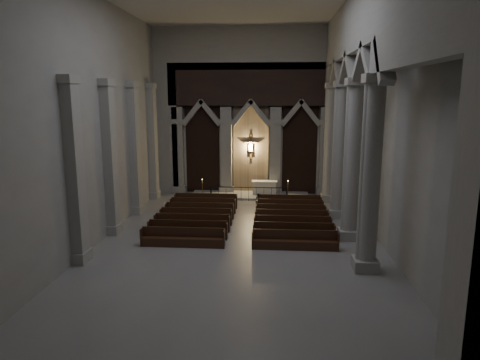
{
  "coord_description": "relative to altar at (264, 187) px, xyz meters",
  "views": [
    {
      "loc": [
        1.52,
        -19.72,
        7.17
      ],
      "look_at": [
        -0.16,
        3.0,
        2.69
      ],
      "focal_mm": 32.0,
      "sensor_mm": 36.0,
      "label": 1
    }
  ],
  "objects": [
    {
      "name": "sanctuary_step",
      "position": [
        -1.06,
        -0.31,
        -0.55
      ],
      "size": [
        8.5,
        2.6,
        0.15
      ],
      "primitive_type": "cube",
      "color": "#A6A39B",
      "rests_on": "ground"
    },
    {
      "name": "left_pilasters",
      "position": [
        -7.81,
        -7.41,
        3.29
      ],
      "size": [
        0.6,
        13.0,
        8.03
      ],
      "color": "#A6A39B",
      "rests_on": "ground"
    },
    {
      "name": "pews",
      "position": [
        -1.06,
        -7.43,
        -0.32
      ],
      "size": [
        9.5,
        7.84,
        0.91
      ],
      "color": "black",
      "rests_on": "ground"
    },
    {
      "name": "candle_stand_right",
      "position": [
        1.64,
        -1.64,
        -0.22
      ],
      "size": [
        0.25,
        0.25,
        1.48
      ],
      "color": "#A07131",
      "rests_on": "ground"
    },
    {
      "name": "worshipper",
      "position": [
        -0.3,
        -4.27,
        -0.06
      ],
      "size": [
        0.42,
        0.29,
        1.13
      ],
      "primitive_type": "imported",
      "rotation": [
        0.0,
        0.0,
        -0.05
      ],
      "color": "black",
      "rests_on": "ground"
    },
    {
      "name": "room",
      "position": [
        -1.06,
        -10.91,
        6.98
      ],
      "size": [
        24.0,
        24.1,
        12.0
      ],
      "color": "gray",
      "rests_on": "ground"
    },
    {
      "name": "candle_stand_left",
      "position": [
        -4.36,
        -1.43,
        -0.23
      ],
      "size": [
        0.24,
        0.24,
        1.44
      ],
      "color": "#A07131",
      "rests_on": "ground"
    },
    {
      "name": "sanctuary_wall",
      "position": [
        -1.06,
        0.62,
        5.99
      ],
      "size": [
        14.0,
        0.77,
        12.0
      ],
      "color": "#A6A39B",
      "rests_on": "ground"
    },
    {
      "name": "altar",
      "position": [
        0.0,
        0.0,
        0.0
      ],
      "size": [
        1.84,
        0.74,
        0.94
      ],
      "color": "beige",
      "rests_on": "sanctuary_step"
    },
    {
      "name": "right_arcade",
      "position": [
        4.44,
        -9.58,
        7.2
      ],
      "size": [
        1.0,
        24.0,
        12.0
      ],
      "color": "#A6A39B",
      "rests_on": "ground"
    },
    {
      "name": "altar_rail",
      "position": [
        -1.06,
        -1.9,
        0.07
      ],
      "size": [
        5.33,
        0.09,
        1.05
      ],
      "color": "black",
      "rests_on": "ground"
    }
  ]
}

